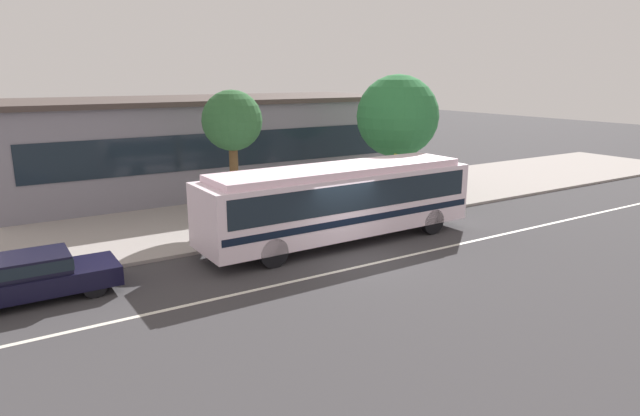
% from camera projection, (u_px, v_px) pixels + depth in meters
% --- Properties ---
extents(ground_plane, '(120.00, 120.00, 0.00)m').
position_uv_depth(ground_plane, '(354.00, 258.00, 18.61)').
color(ground_plane, '#39383A').
extents(sidewalk_slab, '(60.00, 8.00, 0.12)m').
position_uv_depth(sidewalk_slab, '(261.00, 213.00, 24.51)').
color(sidewalk_slab, '#9C948F').
rests_on(sidewalk_slab, ground_plane).
extents(lane_stripe_center, '(56.00, 0.16, 0.01)m').
position_uv_depth(lane_stripe_center, '(368.00, 265.00, 17.95)').
color(lane_stripe_center, silver).
rests_on(lane_stripe_center, ground_plane).
extents(transit_bus, '(10.73, 2.75, 2.86)m').
position_uv_depth(transit_bus, '(340.00, 198.00, 20.07)').
color(transit_bus, white).
rests_on(transit_bus, ground_plane).
extents(sedan_behind_bus, '(4.69, 1.74, 1.29)m').
position_uv_depth(sedan_behind_bus, '(24.00, 276.00, 14.94)').
color(sedan_behind_bus, black).
rests_on(sedan_behind_bus, ground_plane).
extents(pedestrian_waiting_near_sign, '(0.40, 0.40, 1.75)m').
position_uv_depth(pedestrian_waiting_near_sign, '(372.00, 191.00, 23.85)').
color(pedestrian_waiting_near_sign, '#342735').
rests_on(pedestrian_waiting_near_sign, sidewalk_slab).
extents(bus_stop_sign, '(0.08, 0.44, 2.63)m').
position_uv_depth(bus_stop_sign, '(397.00, 176.00, 23.72)').
color(bus_stop_sign, gray).
rests_on(bus_stop_sign, sidewalk_slab).
extents(street_tree_near_stop, '(2.47, 2.47, 5.38)m').
position_uv_depth(street_tree_near_stop, '(232.00, 122.00, 22.22)').
color(street_tree_near_stop, brown).
rests_on(street_tree_near_stop, sidewalk_slab).
extents(street_tree_mid_block, '(3.88, 3.88, 5.99)m').
position_uv_depth(street_tree_mid_block, '(397.00, 117.00, 25.81)').
color(street_tree_mid_block, brown).
rests_on(street_tree_mid_block, sidewalk_slab).
extents(station_building, '(21.12, 8.56, 4.89)m').
position_uv_depth(station_building, '(206.00, 143.00, 29.98)').
color(station_building, gray).
rests_on(station_building, ground_plane).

